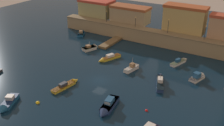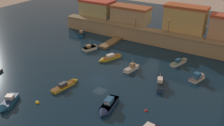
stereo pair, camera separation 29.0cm
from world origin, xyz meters
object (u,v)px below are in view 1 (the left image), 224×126
at_px(quay_lamp_1, 135,20).
at_px(moored_boat_0, 108,58).
at_px(moored_boat_9, 199,77).
at_px(quay_lamp_3, 205,30).
at_px(mooring_buoy_1, 38,103).
at_px(quay_lamp_0, 106,14).
at_px(moored_boat_11, 180,62).
at_px(quay_lamp_2, 168,24).
at_px(moored_boat_6, 133,67).
at_px(moored_boat_1, 91,48).
at_px(moored_boat_3, 160,81).
at_px(moored_boat_7, 67,85).
at_px(moored_boat_5, 108,107).
at_px(moored_boat_4, 81,33).
at_px(mooring_buoy_0, 146,111).
at_px(moored_boat_8, 7,104).

xyz_separation_m(quay_lamp_1, moored_boat_0, (0.64, -15.25, -5.38)).
distance_m(quay_lamp_1, moored_boat_9, 25.93).
height_order(quay_lamp_3, moored_boat_9, quay_lamp_3).
xyz_separation_m(quay_lamp_1, mooring_buoy_1, (-0.51, -37.08, -5.82)).
distance_m(quay_lamp_0, moored_boat_11, 27.32).
bearing_deg(quay_lamp_2, moored_boat_6, -95.02).
relative_size(moored_boat_0, moored_boat_9, 1.33).
relative_size(moored_boat_1, moored_boat_3, 0.66).
distance_m(moored_boat_1, moored_boat_9, 28.15).
height_order(moored_boat_1, moored_boat_7, moored_boat_1).
xyz_separation_m(moored_boat_7, mooring_buoy_1, (-0.73, -7.22, -0.36)).
relative_size(moored_boat_7, moored_boat_11, 1.14).
relative_size(moored_boat_1, mooring_buoy_1, 6.63).
xyz_separation_m(moored_boat_5, mooring_buoy_1, (-11.60, -4.92, -0.53)).
height_order(moored_boat_1, moored_boat_4, moored_boat_1).
height_order(quay_lamp_2, mooring_buoy_1, quay_lamp_2).
xyz_separation_m(quay_lamp_1, moored_boat_5, (11.09, -32.15, -5.30)).
bearing_deg(moored_boat_1, moored_boat_11, -58.07).
bearing_deg(mooring_buoy_0, mooring_buoy_1, -155.43).
relative_size(moored_boat_0, moored_boat_1, 1.33).
relative_size(quay_lamp_2, moored_boat_11, 0.63).
distance_m(quay_lamp_0, quay_lamp_3, 28.42).
bearing_deg(mooring_buoy_0, moored_boat_3, 98.88).
bearing_deg(quay_lamp_0, mooring_buoy_1, -76.32).
height_order(quay_lamp_0, moored_boat_0, quay_lamp_0).
xyz_separation_m(quay_lamp_1, quay_lamp_3, (18.89, -0.00, 0.35)).
bearing_deg(moored_boat_5, mooring_buoy_1, -76.08).
distance_m(quay_lamp_2, mooring_buoy_1, 38.91).
height_order(moored_boat_3, moored_boat_9, moored_boat_3).
relative_size(quay_lamp_3, moored_boat_9, 0.74).
bearing_deg(moored_boat_6, moored_boat_8, 164.43).
height_order(moored_boat_0, moored_boat_6, moored_boat_6).
bearing_deg(moored_boat_1, moored_boat_9, -70.66).
height_order(quay_lamp_1, moored_boat_4, quay_lamp_1).
relative_size(quay_lamp_3, mooring_buoy_1, 4.92).
bearing_deg(quay_lamp_0, moored_boat_0, -56.28).
xyz_separation_m(quay_lamp_2, quay_lamp_3, (9.38, -0.00, -0.10)).
height_order(moored_boat_7, moored_boat_9, moored_boat_9).
bearing_deg(quay_lamp_3, moored_boat_11, -109.97).
distance_m(moored_boat_11, mooring_buoy_0, 20.96).
bearing_deg(quay_lamp_0, moored_boat_3, -37.70).
bearing_deg(moored_boat_5, moored_boat_11, 159.52).
xyz_separation_m(moored_boat_1, moored_boat_8, (2.27, -28.27, -0.02)).
bearing_deg(moored_boat_4, moored_boat_7, -175.12).
relative_size(moored_boat_4, moored_boat_8, 0.82).
bearing_deg(moored_boat_4, moored_boat_5, -163.18).
distance_m(quay_lamp_0, moored_boat_0, 19.17).
distance_m(quay_lamp_3, moored_boat_9, 14.79).
relative_size(quay_lamp_2, moored_boat_8, 0.65).
relative_size(quay_lamp_0, moored_boat_0, 0.52).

